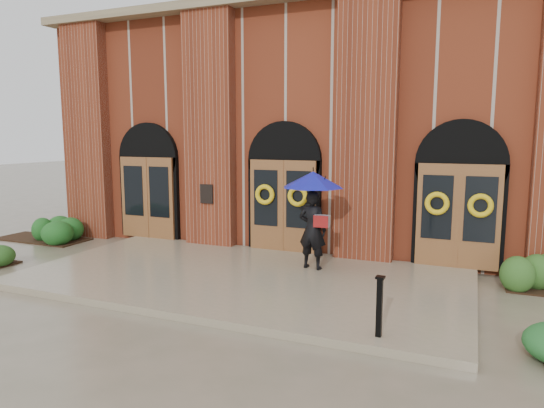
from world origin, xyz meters
The scene contains 6 objects.
ground centered at (0.00, 0.00, 0.00)m, with size 90.00×90.00×0.00m, color gray.
landing centered at (0.00, 0.15, 0.07)m, with size 10.00×5.30×0.15m, color gray.
church_building centered at (0.00, 8.78, 3.50)m, with size 16.20×12.53×7.00m.
man_with_umbrella centered at (1.33, 1.28, 1.78)m, with size 1.62×1.62×2.33m.
metal_post centered at (3.54, -2.11, 0.67)m, with size 0.14×0.14×0.99m.
hedge_wall_left centered at (-7.86, 1.67, 0.35)m, with size 2.74×1.10×0.70m, color #1B521B.
Camera 1 is at (4.81, -9.52, 3.32)m, focal length 32.00 mm.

